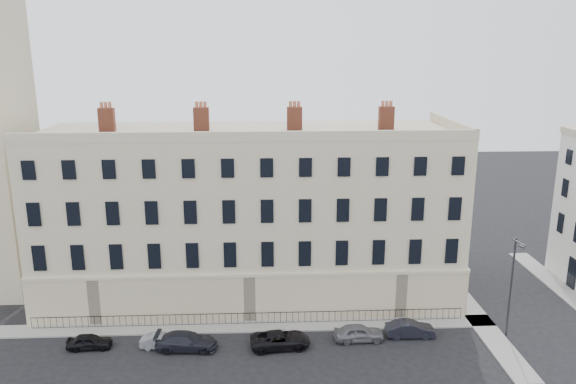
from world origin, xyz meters
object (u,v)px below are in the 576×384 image
car_a (90,342)px  car_b (162,341)px  car_d (280,340)px  streetlamp (512,283)px  car_f (410,329)px  car_e (359,333)px  car_c (186,341)px

car_a → car_b: (5.46, -0.17, -0.03)m
car_b → car_d: bearing=-87.6°
car_d → streetlamp: (17.80, 0.84, 3.86)m
car_b → car_f: size_ratio=0.85×
car_d → car_e: car_e is taller
car_d → car_b: bearing=81.7°
car_a → car_c: bearing=-96.4°
car_e → streetlamp: streetlamp is taller
car_a → streetlamp: size_ratio=0.41×
car_e → streetlamp: (11.70, 0.11, 3.84)m
car_d → car_e: (6.10, 0.73, 0.02)m
car_b → car_c: car_c is taller
car_b → streetlamp: bearing=-84.3°
car_d → streetlamp: size_ratio=0.56×
car_c → car_d: size_ratio=1.02×
car_b → car_e: 15.00m
car_c → car_d: (7.04, -0.03, -0.04)m
car_c → car_d: car_c is taller
car_a → streetlamp: 32.39m
car_b → car_c: 1.88m
car_b → car_e: size_ratio=0.85×
car_c → car_f: (17.26, 1.09, -0.04)m
car_c → streetlamp: (24.84, 0.81, 3.82)m
car_f → car_e: bearing=96.9°
car_f → car_a: bearing=92.9°
car_d → car_a: bearing=81.9°
car_a → car_e: 20.45m
car_b → car_d: (8.89, -0.36, 0.09)m
car_b → car_d: 8.90m
streetlamp → car_b: bearing=172.1°
car_a → car_e: car_e is taller
car_c → streetlamp: streetlamp is taller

